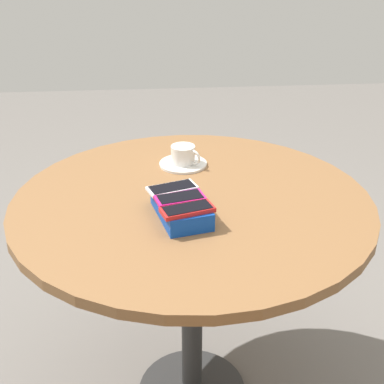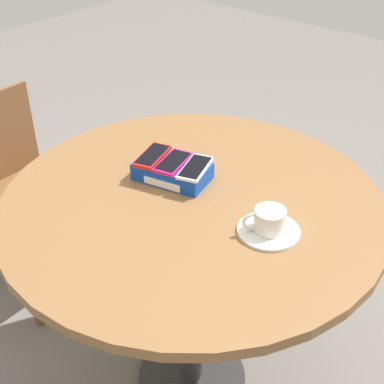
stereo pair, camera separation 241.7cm
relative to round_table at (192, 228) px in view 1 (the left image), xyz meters
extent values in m
cylinder|color=#2D2D2D|center=(0.00, 0.00, -0.29)|extent=(0.07, 0.07, 0.74)
cylinder|color=brown|center=(0.00, 0.00, 0.09)|extent=(1.06, 1.06, 0.03)
cube|color=#0F42AD|center=(-0.11, 0.04, 0.13)|extent=(0.23, 0.17, 0.05)
cube|color=white|center=(-0.09, -0.02, 0.12)|extent=(0.11, 0.03, 0.02)
cube|color=red|center=(-0.17, 0.03, 0.16)|extent=(0.10, 0.15, 0.01)
cube|color=black|center=(-0.17, 0.03, 0.17)|extent=(0.09, 0.13, 0.00)
cube|color=#D11975|center=(-0.11, 0.04, 0.16)|extent=(0.09, 0.14, 0.01)
cube|color=black|center=(-0.11, 0.04, 0.16)|extent=(0.08, 0.13, 0.00)
cube|color=silver|center=(-0.04, 0.06, 0.16)|extent=(0.10, 0.15, 0.01)
cube|color=black|center=(-0.04, 0.06, 0.16)|extent=(0.09, 0.14, 0.00)
cylinder|color=silver|center=(0.25, 0.01, 0.11)|extent=(0.16, 0.16, 0.01)
cylinder|color=silver|center=(0.25, 0.01, 0.14)|extent=(0.08, 0.08, 0.06)
cylinder|color=olive|center=(0.25, 0.01, 0.17)|extent=(0.07, 0.07, 0.00)
torus|color=silver|center=(0.22, -0.02, 0.14)|extent=(0.04, 0.05, 0.05)
camera|label=1|loc=(-1.39, 0.12, 0.82)|focal=50.00mm
camera|label=2|loc=(0.78, -0.93, 0.94)|focal=50.00mm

